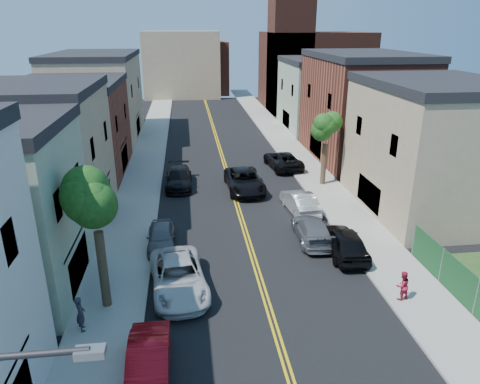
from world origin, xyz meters
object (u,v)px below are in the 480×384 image
object	(u,v)px
black_suv_lane	(244,181)
red_sedan	(149,364)
grey_car_right	(312,230)
black_car_right	(344,242)
black_car_left	(179,178)
pedestrian_right	(402,285)
dark_car_right_far	(283,160)
white_pickup	(178,277)
silver_car_right	(300,202)
pedestrian_left	(80,314)
grey_car_left	(161,237)

from	to	relation	value
black_suv_lane	red_sedan	bearing A→B (deg)	-109.37
grey_car_right	black_car_right	size ratio (longest dim) A/B	1.01
black_car_left	black_car_right	size ratio (longest dim) A/B	1.08
black_car_right	pedestrian_right	distance (m)	5.23
black_car_right	dark_car_right_far	world-z (taller)	black_car_right
white_pickup	black_suv_lane	bearing A→B (deg)	63.20
black_car_left	silver_car_right	world-z (taller)	silver_car_right
silver_car_right	black_car_right	bearing A→B (deg)	93.67
silver_car_right	pedestrian_left	xyz separation A→B (m)	(-13.17, -12.33, 0.21)
grey_car_right	pedestrian_right	xyz separation A→B (m)	(2.59, -7.16, 0.19)
dark_car_right_far	black_suv_lane	world-z (taller)	black_suv_lane
black_car_left	pedestrian_right	size ratio (longest dim) A/B	3.52
white_pickup	black_car_left	world-z (taller)	white_pickup
grey_car_right	pedestrian_right	world-z (taller)	pedestrian_right
grey_car_left	pedestrian_right	xyz separation A→B (m)	(12.20, -7.39, 0.21)
grey_car_right	pedestrian_left	xyz separation A→B (m)	(-12.81, -7.70, 0.27)
dark_car_right_far	black_suv_lane	distance (m)	7.33
pedestrian_left	pedestrian_right	xyz separation A→B (m)	(15.41, 0.53, -0.08)
grey_car_left	pedestrian_left	world-z (taller)	pedestrian_left
grey_car_left	pedestrian_right	size ratio (longest dim) A/B	2.71
grey_car_right	pedestrian_right	distance (m)	7.62
grey_car_left	white_pickup	bearing A→B (deg)	-78.70
white_pickup	grey_car_left	size ratio (longest dim) A/B	1.41
black_car_left	black_car_right	world-z (taller)	black_car_right
black_car_left	pedestrian_left	distance (m)	19.44
silver_car_right	grey_car_right	bearing A→B (deg)	80.47
red_sedan	pedestrian_right	bearing A→B (deg)	16.91
pedestrian_right	grey_car_left	bearing A→B (deg)	-44.64
black_car_left	pedestrian_left	size ratio (longest dim) A/B	3.20
grey_car_right	pedestrian_right	bearing A→B (deg)	112.90
pedestrian_left	pedestrian_right	bearing A→B (deg)	-107.53
black_suv_lane	silver_car_right	bearing A→B (deg)	-57.28
white_pickup	black_suv_lane	world-z (taller)	black_suv_lane
white_pickup	dark_car_right_far	size ratio (longest dim) A/B	1.03
white_pickup	black_car_right	bearing A→B (deg)	9.07
black_suv_lane	black_car_right	bearing A→B (deg)	-70.90
grey_car_left	black_car_left	bearing A→B (deg)	83.63
pedestrian_left	pedestrian_right	size ratio (longest dim) A/B	1.10
grey_car_left	grey_car_right	bearing A→B (deg)	-2.51
black_suv_lane	pedestrian_left	size ratio (longest dim) A/B	3.64
red_sedan	black_suv_lane	world-z (taller)	black_suv_lane
black_car_left	silver_car_right	size ratio (longest dim) A/B	1.13
grey_car_right	pedestrian_left	world-z (taller)	pedestrian_left
grey_car_left	silver_car_right	xyz separation A→B (m)	(9.96, 4.40, 0.08)
black_car_left	dark_car_right_far	world-z (taller)	dark_car_right_far
red_sedan	pedestrian_left	bearing A→B (deg)	133.61
grey_car_left	silver_car_right	world-z (taller)	silver_car_right
red_sedan	black_suv_lane	xyz separation A→B (m)	(6.49, 20.66, 0.10)
grey_car_right	black_car_left	bearing A→B (deg)	-49.68
silver_car_right	dark_car_right_far	xyz separation A→B (m)	(1.04, 10.80, 0.01)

